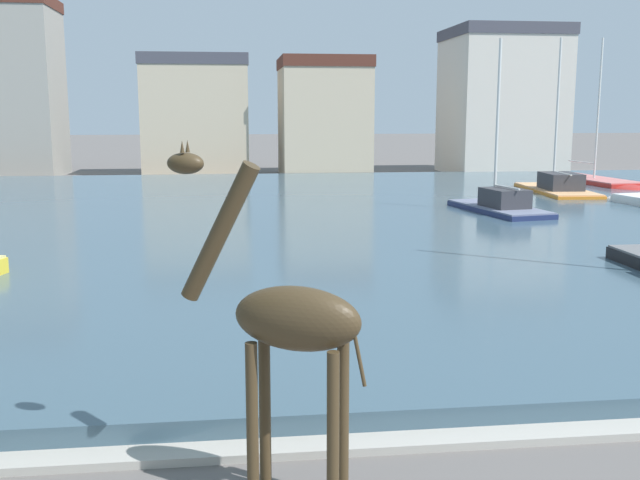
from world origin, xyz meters
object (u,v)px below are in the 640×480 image
(sailboat_orange, at_px, (553,190))
(sailboat_red, at_px, (596,184))
(giraffe_statue, at_px, (287,324))
(sailboat_navy, at_px, (494,209))

(sailboat_orange, height_order, sailboat_red, sailboat_red)
(giraffe_statue, distance_m, sailboat_navy, 24.34)
(sailboat_orange, relative_size, sailboat_red, 0.90)
(giraffe_statue, height_order, sailboat_navy, sailboat_navy)
(sailboat_orange, bearing_deg, giraffe_statue, -119.55)
(sailboat_red, relative_size, sailboat_navy, 1.23)
(sailboat_red, bearing_deg, giraffe_statue, -122.31)
(giraffe_statue, relative_size, sailboat_navy, 0.57)
(giraffe_statue, bearing_deg, sailboat_navy, 64.22)
(sailboat_navy, bearing_deg, sailboat_orange, 50.45)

